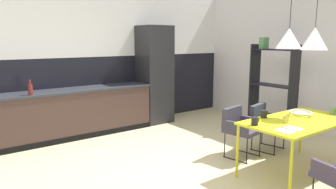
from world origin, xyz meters
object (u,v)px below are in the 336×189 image
mug_wide_latte (255,121)px  armchair_corner_seat (239,124)px  dining_table (299,123)px  mug_tall_blue (286,120)px  refrigerator_column (155,75)px  mug_short_terracotta (264,114)px  mug_white_ceramic (333,111)px  open_book (289,130)px  pendant_lamp_over_table_near (289,38)px  open_shelf_unit (273,86)px  fruit_bowl (300,113)px  bottle_oil_tall (30,89)px  pendant_lamp_over_table_far (315,39)px  armchair_facing_counter (265,121)px

mug_wide_latte → armchair_corner_seat: bearing=52.8°
dining_table → mug_tall_blue: 0.28m
dining_table → mug_wide_latte: (-0.68, 0.18, 0.10)m
refrigerator_column → mug_short_terracotta: refrigerator_column is taller
armchair_corner_seat → mug_white_ceramic: bearing=119.6°
open_book → pendant_lamp_over_table_near: pendant_lamp_over_table_near is taller
open_shelf_unit → pendant_lamp_over_table_near: pendant_lamp_over_table_near is taller
fruit_bowl → mug_short_terracotta: bearing=156.7°
mug_wide_latte → pendant_lamp_over_table_near: 1.09m
bottle_oil_tall → refrigerator_column: bearing=4.5°
dining_table → pendant_lamp_over_table_far: size_ratio=1.30×
mug_white_ceramic → pendant_lamp_over_table_near: size_ratio=0.11×
fruit_bowl → bottle_oil_tall: (-2.85, 3.07, 0.21)m
pendant_lamp_over_table_near → pendant_lamp_over_table_far: bearing=2.3°
fruit_bowl → open_shelf_unit: 1.68m
mug_tall_blue → mug_white_ceramic: bearing=-7.1°
dining_table → armchair_corner_seat: (-0.14, 0.89, -0.19)m
armchair_facing_counter → mug_wide_latte: mug_wide_latte is taller
dining_table → open_shelf_unit: size_ratio=0.85×
armchair_facing_counter → mug_wide_latte: (-1.14, -0.68, 0.32)m
refrigerator_column → mug_white_ceramic: (0.71, -3.50, -0.25)m
armchair_corner_seat → mug_wide_latte: 0.93m
pendant_lamp_over_table_far → mug_short_terracotta: bearing=153.2°
fruit_bowl → mug_short_terracotta: mug_short_terracotta is taller
open_book → bottle_oil_tall: (-2.07, 3.39, 0.24)m
dining_table → mug_white_ceramic: (0.69, -0.10, 0.09)m
open_book → mug_wide_latte: (-0.14, 0.38, 0.05)m
dining_table → pendant_lamp_over_table_near: 1.15m
refrigerator_column → armchair_facing_counter: bearing=-79.2°
armchair_corner_seat → fruit_bowl: bearing=106.0°
dining_table → open_shelf_unit: (1.35, 1.37, 0.21)m
refrigerator_column → open_shelf_unit: size_ratio=1.14×
armchair_facing_counter → mug_short_terracotta: 0.96m
mug_short_terracotta → open_book: bearing=-115.5°
mug_short_terracotta → pendant_lamp_over_table_far: (0.59, -0.30, 1.01)m
mug_short_terracotta → bottle_oil_tall: bottle_oil_tall is taller
bottle_oil_tall → mug_white_ceramic: bearing=-45.0°
mug_short_terracotta → mug_tall_blue: bearing=-88.7°
armchair_corner_seat → mug_tall_blue: mug_tall_blue is taller
fruit_bowl → bottle_oil_tall: size_ratio=1.26×
open_book → mug_short_terracotta: mug_short_terracotta is taller
bottle_oil_tall → open_shelf_unit: size_ratio=0.14×
mug_short_terracotta → pendant_lamp_over_table_far: bearing=-26.8°
armchair_corner_seat → open_book: (-0.39, -1.09, 0.24)m
armchair_facing_counter → bottle_oil_tall: bearing=-50.8°
dining_table → armchair_corner_seat: armchair_corner_seat is taller
armchair_facing_counter → mug_tall_blue: 1.16m
dining_table → mug_tall_blue: (-0.27, 0.02, 0.09)m
refrigerator_column → open_book: bearing=-98.1°
bottle_oil_tall → pendant_lamp_over_table_far: 4.37m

